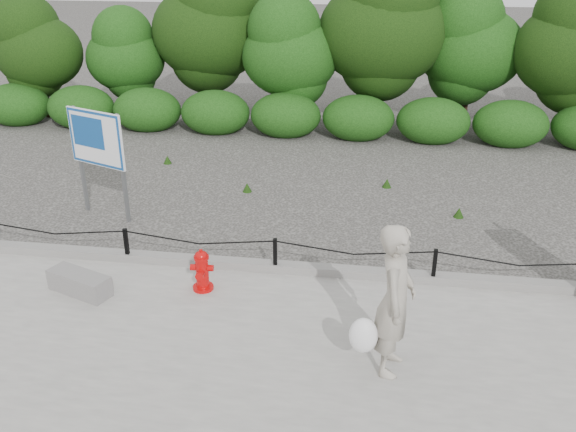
# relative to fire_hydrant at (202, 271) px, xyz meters

# --- Properties ---
(ground) EXTENTS (90.00, 90.00, 0.00)m
(ground) POSITION_rel_fire_hydrant_xyz_m (1.02, 0.69, -0.41)
(ground) COLOR #2D2B28
(ground) RESTS_ON ground
(sidewalk) EXTENTS (14.00, 4.00, 0.08)m
(sidewalk) POSITION_rel_fire_hydrant_xyz_m (1.02, -1.31, -0.37)
(sidewalk) COLOR gray
(sidewalk) RESTS_ON ground
(curb) EXTENTS (14.00, 0.22, 0.14)m
(curb) POSITION_rel_fire_hydrant_xyz_m (1.02, 0.74, -0.26)
(curb) COLOR slate
(curb) RESTS_ON sidewalk
(chain_barrier) EXTENTS (10.06, 0.06, 0.60)m
(chain_barrier) POSITION_rel_fire_hydrant_xyz_m (1.02, 0.69, 0.05)
(chain_barrier) COLOR black
(chain_barrier) RESTS_ON sidewalk
(treeline) EXTENTS (20.06, 3.62, 4.80)m
(treeline) POSITION_rel_fire_hydrant_xyz_m (1.91, 9.68, 2.09)
(treeline) COLOR black
(treeline) RESTS_ON ground
(fire_hydrant) EXTENTS (0.36, 0.37, 0.68)m
(fire_hydrant) POSITION_rel_fire_hydrant_xyz_m (0.00, 0.00, 0.00)
(fire_hydrant) COLOR #BB0707
(fire_hydrant) RESTS_ON sidewalk
(pedestrian) EXTENTS (0.82, 0.79, 1.98)m
(pedestrian) POSITION_rel_fire_hydrant_xyz_m (2.81, -1.49, 0.63)
(pedestrian) COLOR #A29A8B
(pedestrian) RESTS_ON sidewalk
(concrete_block) EXTENTS (1.08, 0.69, 0.33)m
(concrete_block) POSITION_rel_fire_hydrant_xyz_m (-1.83, -0.36, -0.16)
(concrete_block) COLOR slate
(concrete_block) RESTS_ON sidewalk
(advertising_sign) EXTENTS (1.25, 0.57, 2.14)m
(advertising_sign) POSITION_rel_fire_hydrant_xyz_m (-2.69, 2.53, 1.10)
(advertising_sign) COLOR slate
(advertising_sign) RESTS_ON ground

